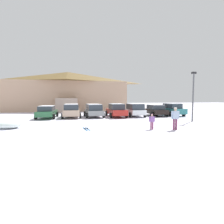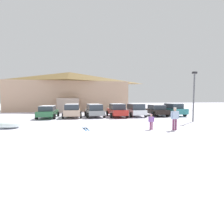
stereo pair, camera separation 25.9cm
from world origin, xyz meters
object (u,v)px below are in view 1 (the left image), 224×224
at_px(ski_lodge, 68,91).
at_px(lamp_post, 193,94).
at_px(skier_child_in_purple_jacket, 152,121).
at_px(plowed_snow_pile, 9,124).
at_px(parked_red_sedan, 116,110).
at_px(parked_teal_hatchback, 171,109).
at_px(pair_of_skis, 86,129).
at_px(parked_white_suv, 135,109).
at_px(parked_beige_suv, 72,110).
at_px(parked_green_coupe, 47,112).
at_px(parked_black_sedan, 155,110).
at_px(parked_grey_wagon, 94,110).
at_px(skier_adult_in_blue_parka, 175,117).

xyz_separation_m(ski_lodge, lamp_post, (12.99, -20.67, -1.01)).
bearing_deg(skier_child_in_purple_jacket, plowed_snow_pile, 165.81).
bearing_deg(plowed_snow_pile, parked_red_sedan, 33.60).
xyz_separation_m(skier_child_in_purple_jacket, plowed_snow_pile, (-10.72, 2.71, -0.35)).
distance_m(parked_teal_hatchback, skier_child_in_purple_jacket, 12.12).
distance_m(parked_teal_hatchback, pair_of_skis, 14.86).
distance_m(ski_lodge, parked_white_suv, 17.42).
bearing_deg(ski_lodge, parked_red_sedan, -66.18).
height_order(ski_lodge, parked_white_suv, ski_lodge).
distance_m(parked_beige_suv, skier_child_in_purple_jacket, 11.43).
bearing_deg(pair_of_skis, lamp_post, 11.96).
distance_m(parked_green_coupe, skier_child_in_purple_jacket, 13.21).
distance_m(ski_lodge, pair_of_skis, 23.38).
bearing_deg(parked_beige_suv, parked_black_sedan, -0.16).
bearing_deg(parked_black_sedan, parked_white_suv, -176.21).
bearing_deg(parked_teal_hatchback, parked_grey_wagon, 178.89).
distance_m(parked_red_sedan, plowed_snow_pile, 12.24).
bearing_deg(ski_lodge, skier_adult_in_blue_parka, -70.74).
relative_size(ski_lodge, parked_black_sedan, 5.25).
xyz_separation_m(parked_white_suv, lamp_post, (4.06, -6.01, 1.92)).
distance_m(parked_red_sedan, skier_adult_in_blue_parka, 10.23).
bearing_deg(plowed_snow_pile, parked_green_coupe, 75.71).
relative_size(parked_beige_suv, parked_red_sedan, 0.87).
height_order(parked_beige_suv, lamp_post, lamp_post).
bearing_deg(parked_white_suv, plowed_snow_pile, -151.98).
height_order(ski_lodge, parked_green_coupe, ski_lodge).
relative_size(parked_beige_suv, parked_grey_wagon, 0.93).
bearing_deg(ski_lodge, pair_of_skis, -84.61).
height_order(parked_black_sedan, plowed_snow_pile, parked_black_sedan).
bearing_deg(parked_grey_wagon, parked_green_coupe, -178.74).
bearing_deg(parked_grey_wagon, lamp_post, -34.43).
bearing_deg(parked_red_sedan, parked_green_coupe, 178.23).
relative_size(skier_adult_in_blue_parka, plowed_snow_pile, 0.89).
relative_size(parked_green_coupe, plowed_snow_pile, 2.59).
height_order(pair_of_skis, lamp_post, lamp_post).
bearing_deg(parked_white_suv, parked_black_sedan, 3.79).
bearing_deg(parked_beige_suv, parked_green_coupe, 178.75).
relative_size(parked_beige_suv, plowed_snow_pile, 2.22).
height_order(parked_white_suv, plowed_snow_pile, parked_white_suv).
height_order(parked_white_suv, pair_of_skis, parked_white_suv).
distance_m(ski_lodge, parked_red_sedan, 16.27).
bearing_deg(parked_black_sedan, parked_red_sedan, -178.25).
bearing_deg(pair_of_skis, ski_lodge, 95.39).
xyz_separation_m(parked_grey_wagon, pair_of_skis, (-1.46, -8.71, -0.87)).
relative_size(skier_child_in_purple_jacket, plowed_snow_pile, 0.62).
xyz_separation_m(parked_teal_hatchback, lamp_post, (-1.34, -6.21, 1.98)).
height_order(parked_red_sedan, skier_child_in_purple_jacket, parked_red_sedan).
height_order(parked_red_sedan, plowed_snow_pile, parked_red_sedan).
distance_m(ski_lodge, parked_green_coupe, 14.82).
xyz_separation_m(parked_beige_suv, parked_teal_hatchback, (13.42, -0.02, -0.05)).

